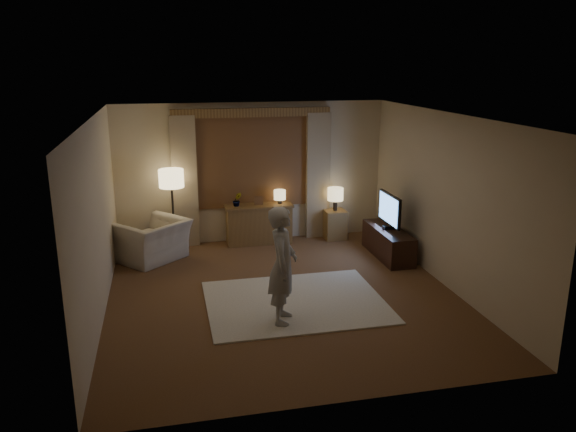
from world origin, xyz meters
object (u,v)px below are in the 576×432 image
object	(u,v)px
tv_stand	(388,243)
person	(283,265)
side_table	(335,224)
armchair	(153,241)
sideboard	(259,225)

from	to	relation	value
tv_stand	person	world-z (taller)	person
side_table	person	xyz separation A→B (m)	(-1.73, -3.29, 0.51)
armchair	person	distance (m)	3.30
sideboard	person	xyz separation A→B (m)	(-0.26, -3.34, 0.44)
armchair	tv_stand	distance (m)	4.08
sideboard	tv_stand	distance (m)	2.42
armchair	side_table	size ratio (longest dim) A/B	1.92
armchair	person	xyz separation A→B (m)	(1.68, -2.80, 0.44)
sideboard	armchair	xyz separation A→B (m)	(-1.94, -0.54, -0.00)
tv_stand	armchair	bearing A→B (deg)	170.10
armchair	tv_stand	xyz separation A→B (m)	(4.02, -0.70, -0.10)
sideboard	side_table	bearing A→B (deg)	-1.95
side_table	person	distance (m)	3.75
side_table	tv_stand	xyz separation A→B (m)	(0.61, -1.19, -0.03)
sideboard	armchair	world-z (taller)	same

